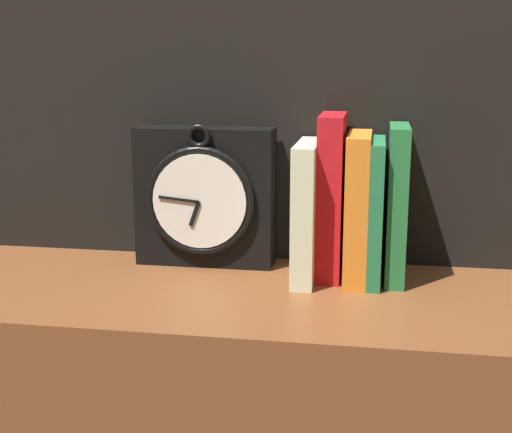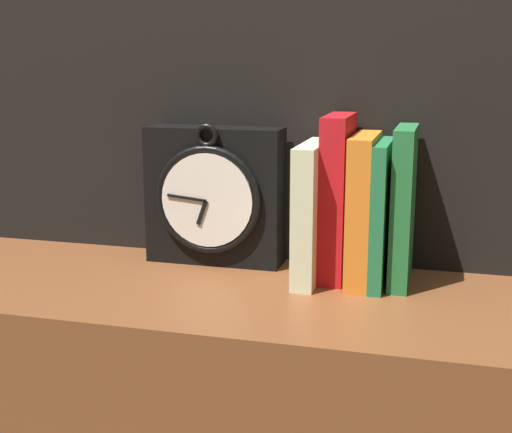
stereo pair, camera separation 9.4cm
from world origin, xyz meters
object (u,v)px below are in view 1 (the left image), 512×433
Objects in this scene: clock at (205,197)px; book_slot3_green at (376,211)px; book_slot1_red at (331,196)px; book_slot2_orange at (358,207)px; book_slot0_cream at (307,211)px; book_slot4_green at (397,203)px.

clock is 1.09× the size of book_slot3_green.
book_slot1_red reaches higher than clock.
book_slot2_orange is (0.24, -0.03, -0.00)m from clock.
book_slot3_green is at bearing -7.38° from clock.
book_slot1_red is 1.17× the size of book_slot3_green.
book_slot3_green reaches higher than book_slot0_cream.
book_slot0_cream is 0.07m from book_slot2_orange.
clock is 0.99× the size of book_slot4_green.
clock is 1.05× the size of book_slot2_orange.
book_slot4_green is at bearing -5.20° from clock.
book_slot4_green reaches higher than book_slot0_cream.
book_slot0_cream is at bearing -13.89° from clock.
book_slot2_orange is at bearing 5.64° from book_slot0_cream.
clock is at bearing 166.11° from book_slot0_cream.
book_slot1_red is (0.20, -0.02, 0.01)m from clock.
book_slot4_green is (0.06, 0.01, 0.01)m from book_slot2_orange.
book_slot2_orange reaches higher than book_slot0_cream.
book_slot0_cream is at bearing -173.89° from book_slot4_green.
book_slot0_cream is 0.04m from book_slot1_red.
book_slot3_green is (0.27, -0.03, -0.01)m from clock.
clock is 1.12× the size of book_slot0_cream.
book_slot4_green is at bearing 6.11° from book_slot0_cream.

